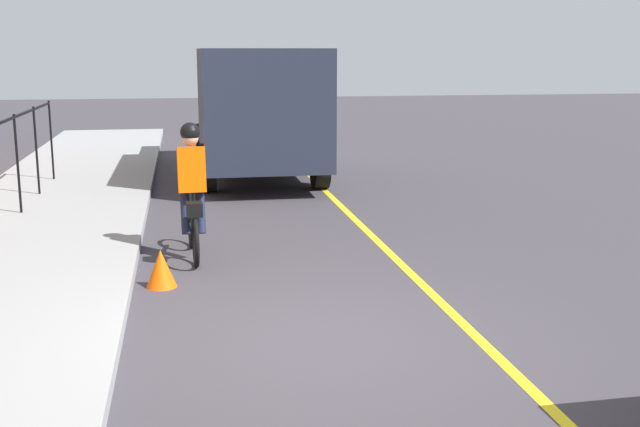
{
  "coord_description": "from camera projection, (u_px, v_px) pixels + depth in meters",
  "views": [
    {
      "loc": [
        -7.04,
        1.17,
        2.75
      ],
      "look_at": [
        1.25,
        -0.29,
        1.0
      ],
      "focal_mm": 44.25,
      "sensor_mm": 36.0,
      "label": 1
    }
  ],
  "objects": [
    {
      "name": "cyclist_lead",
      "position": [
        192.0,
        192.0,
        10.43
      ],
      "size": [
        1.71,
        0.37,
        1.83
      ],
      "rotation": [
        0.0,
        0.0,
        0.04
      ],
      "color": "black",
      "rests_on": "ground"
    },
    {
      "name": "ground_plane",
      "position": [
        313.0,
        343.0,
        7.55
      ],
      "size": [
        80.0,
        80.0,
        0.0
      ],
      "primitive_type": "plane",
      "color": "#38343B"
    },
    {
      "name": "box_truck_background",
      "position": [
        255.0,
        106.0,
        17.23
      ],
      "size": [
        6.72,
        2.55,
        2.78
      ],
      "rotation": [
        0.0,
        0.0,
        -0.0
      ],
      "color": "#1F2536",
      "rests_on": "ground"
    },
    {
      "name": "traffic_cone_near",
      "position": [
        161.0,
        268.0,
        9.28
      ],
      "size": [
        0.36,
        0.36,
        0.45
      ],
      "primitive_type": "cone",
      "color": "#EF5407",
      "rests_on": "ground"
    },
    {
      "name": "lane_line_centre",
      "position": [
        472.0,
        332.0,
        7.82
      ],
      "size": [
        36.0,
        0.12,
        0.01
      ],
      "primitive_type": "cube",
      "color": "yellow",
      "rests_on": "ground"
    }
  ]
}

